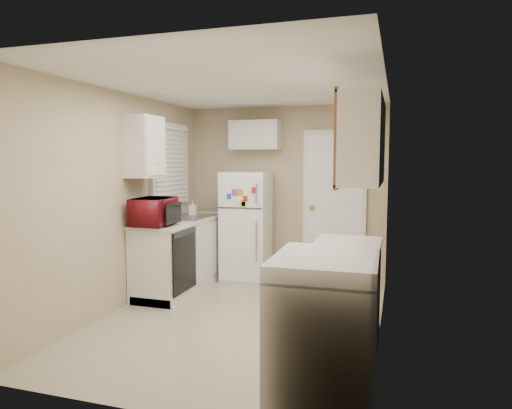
% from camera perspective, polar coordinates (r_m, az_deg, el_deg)
% --- Properties ---
extents(floor, '(3.80, 3.80, 0.00)m').
position_cam_1_polar(floor, '(4.94, -1.78, -13.95)').
color(floor, '#C1B998').
rests_on(floor, ground).
extents(ceiling, '(3.80, 3.80, 0.00)m').
position_cam_1_polar(ceiling, '(4.72, -1.87, 14.72)').
color(ceiling, white).
rests_on(ceiling, floor).
extents(wall_left, '(3.80, 3.80, 0.00)m').
position_cam_1_polar(wall_left, '(5.30, -16.27, 0.47)').
color(wall_left, tan).
rests_on(wall_left, floor).
extents(wall_right, '(3.80, 3.80, 0.00)m').
position_cam_1_polar(wall_right, '(4.42, 15.58, -0.48)').
color(wall_right, tan).
rests_on(wall_right, floor).
extents(wall_back, '(2.80, 2.80, 0.00)m').
position_cam_1_polar(wall_back, '(6.50, 3.68, 1.58)').
color(wall_back, tan).
rests_on(wall_back, floor).
extents(wall_front, '(2.80, 2.80, 0.00)m').
position_cam_1_polar(wall_front, '(2.96, -13.99, -3.33)').
color(wall_front, tan).
rests_on(wall_front, floor).
extents(left_counter, '(0.60, 1.80, 0.90)m').
position_cam_1_polar(left_counter, '(6.03, -8.92, -5.97)').
color(left_counter, silver).
rests_on(left_counter, floor).
extents(dishwasher, '(0.03, 0.58, 0.72)m').
position_cam_1_polar(dishwasher, '(5.37, -8.98, -6.97)').
color(dishwasher, black).
rests_on(dishwasher, floor).
extents(sink, '(0.54, 0.74, 0.16)m').
position_cam_1_polar(sink, '(6.10, -8.36, -1.94)').
color(sink, gray).
rests_on(sink, left_counter).
extents(microwave, '(0.61, 0.38, 0.38)m').
position_cam_1_polar(microwave, '(5.38, -12.64, -0.97)').
color(microwave, maroon).
rests_on(microwave, left_counter).
extents(soap_bottle, '(0.11, 0.11, 0.21)m').
position_cam_1_polar(soap_bottle, '(6.31, -7.89, -0.40)').
color(soap_bottle, silver).
rests_on(soap_bottle, left_counter).
extents(window_blinds, '(0.10, 0.98, 1.08)m').
position_cam_1_polar(window_blinds, '(6.17, -10.64, 5.00)').
color(window_blinds, silver).
rests_on(window_blinds, wall_left).
extents(upper_cabinet_left, '(0.30, 0.45, 0.70)m').
position_cam_1_polar(upper_cabinet_left, '(5.39, -13.80, 7.00)').
color(upper_cabinet_left, silver).
rests_on(upper_cabinet_left, wall_left).
extents(refrigerator, '(0.64, 0.62, 1.49)m').
position_cam_1_polar(refrigerator, '(6.30, -1.21, -2.70)').
color(refrigerator, white).
rests_on(refrigerator, floor).
extents(cabinet_over_fridge, '(0.70, 0.30, 0.40)m').
position_cam_1_polar(cabinet_over_fridge, '(6.45, -0.08, 8.67)').
color(cabinet_over_fridge, silver).
rests_on(cabinet_over_fridge, wall_back).
extents(interior_door, '(0.86, 0.06, 2.08)m').
position_cam_1_polar(interior_door, '(6.34, 9.74, -0.22)').
color(interior_door, white).
rests_on(interior_door, floor).
extents(right_counter, '(0.60, 2.00, 0.90)m').
position_cam_1_polar(right_counter, '(3.82, 10.26, -12.85)').
color(right_counter, silver).
rests_on(right_counter, floor).
extents(stove, '(0.70, 0.86, 1.03)m').
position_cam_1_polar(stove, '(3.24, 8.61, -15.07)').
color(stove, white).
rests_on(stove, floor).
extents(upper_cabinet_right, '(0.30, 1.20, 0.70)m').
position_cam_1_polar(upper_cabinet_right, '(3.91, 13.36, 7.62)').
color(upper_cabinet_right, silver).
rests_on(upper_cabinet_right, wall_right).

